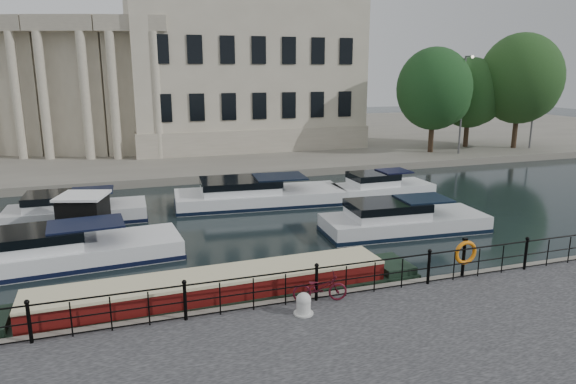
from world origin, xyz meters
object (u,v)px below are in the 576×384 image
object	(u,v)px
life_ring_post	(465,253)
harbour_hut	(84,220)
bicycle	(320,288)
narrowboat	(215,299)
mooring_bollard	(304,304)

from	to	relation	value
life_ring_post	harbour_hut	world-z (taller)	harbour_hut
bicycle	life_ring_post	xyz separation A→B (m)	(5.39, 0.16, 0.43)
harbour_hut	bicycle	bearing A→B (deg)	-38.04
bicycle	narrowboat	size ratio (longest dim) A/B	0.12
narrowboat	harbour_hut	size ratio (longest dim) A/B	4.34
mooring_bollard	bicycle	bearing A→B (deg)	40.01
bicycle	life_ring_post	distance (m)	5.41
mooring_bollard	life_ring_post	xyz separation A→B (m)	(6.16, 0.81, 0.56)
narrowboat	life_ring_post	bearing A→B (deg)	-11.05
narrowboat	bicycle	bearing A→B (deg)	-29.37
bicycle	mooring_bollard	world-z (taller)	bicycle
bicycle	life_ring_post	world-z (taller)	life_ring_post
narrowboat	harbour_hut	xyz separation A→B (m)	(-4.27, 8.73, 0.59)
life_ring_post	harbour_hut	distance (m)	16.21
harbour_hut	narrowboat	bearing A→B (deg)	-47.08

